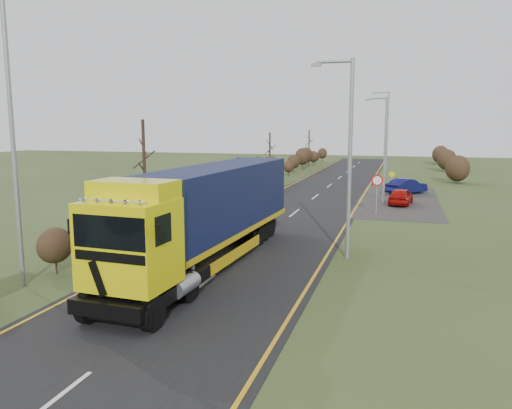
{
  "coord_description": "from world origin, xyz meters",
  "views": [
    {
      "loc": [
        6.8,
        -19.8,
        5.69
      ],
      "look_at": [
        -0.1,
        3.43,
        1.88
      ],
      "focal_mm": 35.0,
      "sensor_mm": 36.0,
      "label": 1
    }
  ],
  "objects_px": {
    "lorry": "(207,209)",
    "speed_sign": "(377,186)",
    "car_red_hatchback": "(401,196)",
    "streetlight_near": "(348,151)",
    "car_blue_sedan": "(407,186)"
  },
  "relations": [
    {
      "from": "car_blue_sedan",
      "to": "streetlight_near",
      "type": "xyz_separation_m",
      "value": [
        -2.61,
        -22.38,
        3.99
      ]
    },
    {
      "from": "car_blue_sedan",
      "to": "speed_sign",
      "type": "bearing_deg",
      "value": 118.33
    },
    {
      "from": "car_blue_sedan",
      "to": "speed_sign",
      "type": "xyz_separation_m",
      "value": [
        -1.91,
        -11.08,
        1.21
      ]
    },
    {
      "from": "car_red_hatchback",
      "to": "streetlight_near",
      "type": "relative_size",
      "value": 0.43
    },
    {
      "from": "car_blue_sedan",
      "to": "speed_sign",
      "type": "height_order",
      "value": "speed_sign"
    },
    {
      "from": "lorry",
      "to": "car_red_hatchback",
      "type": "distance_m",
      "value": 20.48
    },
    {
      "from": "car_red_hatchback",
      "to": "car_blue_sedan",
      "type": "xyz_separation_m",
      "value": [
        0.42,
        6.11,
        0.04
      ]
    },
    {
      "from": "streetlight_near",
      "to": "speed_sign",
      "type": "distance_m",
      "value": 11.66
    },
    {
      "from": "lorry",
      "to": "car_blue_sedan",
      "type": "relative_size",
      "value": 3.73
    },
    {
      "from": "lorry",
      "to": "speed_sign",
      "type": "distance_m",
      "value": 15.25
    },
    {
      "from": "car_red_hatchback",
      "to": "speed_sign",
      "type": "height_order",
      "value": "speed_sign"
    },
    {
      "from": "car_red_hatchback",
      "to": "car_blue_sedan",
      "type": "relative_size",
      "value": 0.9
    },
    {
      "from": "lorry",
      "to": "car_red_hatchback",
      "type": "relative_size",
      "value": 4.13
    },
    {
      "from": "car_blue_sedan",
      "to": "car_red_hatchback",
      "type": "bearing_deg",
      "value": 124.14
    },
    {
      "from": "lorry",
      "to": "car_red_hatchback",
      "type": "xyz_separation_m",
      "value": [
        7.49,
        18.98,
        -1.72
      ]
    }
  ]
}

